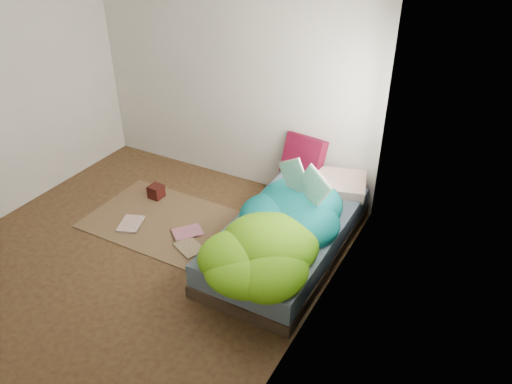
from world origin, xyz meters
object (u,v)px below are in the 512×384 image
pillow_magenta (304,157)px  floor_book_b (185,227)px  bed (287,238)px  open_book (304,172)px  wooden_box (156,192)px  floor_book_a (121,223)px

pillow_magenta → floor_book_b: pillow_magenta is taller
bed → open_book: size_ratio=3.96×
wooden_box → floor_book_a: 0.61m
open_book → floor_book_b: open_book is taller
bed → wooden_box: (-1.74, 0.17, -0.08)m
pillow_magenta → open_book: size_ratio=0.90×
bed → pillow_magenta: pillow_magenta is taller
bed → floor_book_a: (-1.74, -0.44, -0.14)m
floor_book_a → floor_book_b: 0.69m
pillow_magenta → floor_book_a: bearing=-126.5°
floor_book_a → floor_book_b: size_ratio=1.03×
open_book → floor_book_b: size_ratio=1.72×
floor_book_b → open_book: bearing=54.7°
open_book → wooden_box: (-1.80, 0.00, -0.75)m
bed → open_book: open_book is taller
open_book → floor_book_b: (-1.17, -0.34, -0.81)m
pillow_magenta → wooden_box: size_ratio=3.04×
floor_book_b → floor_book_a: bearing=-118.8°
wooden_box → pillow_magenta: bearing=26.6°
pillow_magenta → open_book: bearing=-55.7°
bed → floor_book_a: size_ratio=6.57×
floor_book_a → floor_book_b: bearing=2.2°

